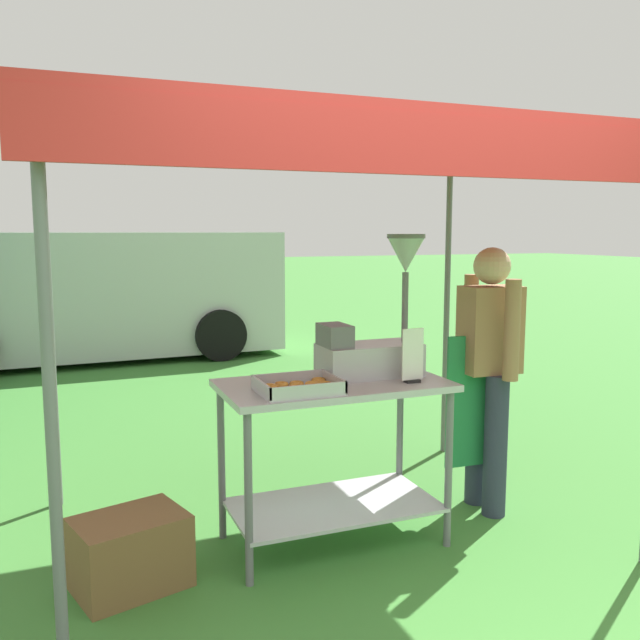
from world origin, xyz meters
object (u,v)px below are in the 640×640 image
object	(u,v)px
stall_canopy	(327,152)
supply_crate	(130,552)
donut_cart	(334,429)
donut_fryer	(375,334)
menu_sign	(413,359)
donut_tray	(298,388)
van_silver	(94,293)
vendor	(488,365)

from	to	relation	value
stall_canopy	supply_crate	xyz separation A→B (m)	(-1.09, -0.18, -1.94)
stall_canopy	donut_cart	xyz separation A→B (m)	(-0.00, -0.10, -1.48)
donut_fryer	menu_sign	distance (m)	0.28
menu_sign	stall_canopy	bearing A→B (deg)	146.00
donut_cart	donut_fryer	xyz separation A→B (m)	(0.28, 0.08, 0.49)
stall_canopy	donut_tray	size ratio (longest dim) A/B	7.50
donut_cart	van_silver	size ratio (longest dim) A/B	0.25
van_silver	donut_tray	bearing A→B (deg)	-84.66
donut_tray	supply_crate	bearing A→B (deg)	175.95
stall_canopy	donut_cart	world-z (taller)	stall_canopy
stall_canopy	donut_tray	bearing A→B (deg)	-136.71
vendor	donut_fryer	bearing A→B (deg)	179.62
donut_cart	supply_crate	xyz separation A→B (m)	(-1.09, -0.08, -0.46)
stall_canopy	supply_crate	bearing A→B (deg)	-170.61
donut_cart	van_silver	xyz separation A→B (m)	(-0.86, 6.32, 0.24)
donut_cart	donut_fryer	bearing A→B (deg)	15.62
menu_sign	donut_fryer	bearing A→B (deg)	114.13
donut_tray	menu_sign	distance (m)	0.65
vendor	donut_tray	bearing A→B (deg)	-170.60
vendor	supply_crate	distance (m)	2.26
stall_canopy	van_silver	bearing A→B (deg)	97.86
menu_sign	van_silver	xyz separation A→B (m)	(-1.24, 6.48, -0.15)
donut_cart	van_silver	bearing A→B (deg)	97.73
donut_fryer	menu_sign	size ratio (longest dim) A/B	2.70
stall_canopy	donut_cart	size ratio (longest dim) A/B	2.48
donut_tray	vendor	size ratio (longest dim) A/B	0.25
donut_cart	menu_sign	size ratio (longest dim) A/B	4.16
stall_canopy	supply_crate	world-z (taller)	stall_canopy
menu_sign	vendor	bearing A→B (deg)	19.82
donut_fryer	stall_canopy	bearing A→B (deg)	175.81
stall_canopy	donut_tray	world-z (taller)	stall_canopy
stall_canopy	donut_fryer	distance (m)	1.02
donut_tray	van_silver	bearing A→B (deg)	95.34
donut_tray	van_silver	size ratio (longest dim) A/B	0.08
donut_fryer	menu_sign	world-z (taller)	donut_fryer
donut_fryer	supply_crate	xyz separation A→B (m)	(-1.37, -0.16, -0.96)
donut_cart	donut_fryer	world-z (taller)	donut_fryer
vendor	supply_crate	world-z (taller)	vendor
donut_tray	van_silver	world-z (taller)	van_silver
supply_crate	van_silver	xyz separation A→B (m)	(0.23, 6.40, 0.70)
van_silver	donut_cart	bearing A→B (deg)	-82.27
donut_cart	donut_fryer	distance (m)	0.57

